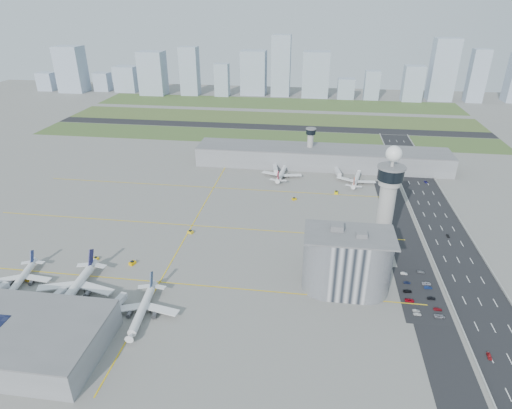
# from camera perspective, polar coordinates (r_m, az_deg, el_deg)

# --- Properties ---
(ground) EXTENTS (1000.00, 1000.00, 0.00)m
(ground) POSITION_cam_1_polar(r_m,az_deg,el_deg) (239.17, -1.17, -6.88)
(ground) COLOR gray
(grass_strip_0) EXTENTS (480.00, 50.00, 0.08)m
(grass_strip_0) POSITION_cam_1_polar(r_m,az_deg,el_deg) (445.86, 0.84, 9.04)
(grass_strip_0) COLOR #455D2C
(grass_strip_0) RESTS_ON ground
(grass_strip_1) EXTENTS (480.00, 60.00, 0.08)m
(grass_strip_1) POSITION_cam_1_polar(r_m,az_deg,el_deg) (517.62, 1.89, 11.42)
(grass_strip_1) COLOR #4C612E
(grass_strip_1) RESTS_ON ground
(grass_strip_2) EXTENTS (480.00, 70.00, 0.08)m
(grass_strip_2) POSITION_cam_1_polar(r_m,az_deg,el_deg) (595.04, 2.75, 13.33)
(grass_strip_2) COLOR #48612D
(grass_strip_2) RESTS_ON ground
(runway) EXTENTS (480.00, 22.00, 0.10)m
(runway) POSITION_cam_1_polar(r_m,az_deg,el_deg) (481.13, 1.40, 10.31)
(runway) COLOR black
(runway) RESTS_ON ground
(highway) EXTENTS (28.00, 500.00, 0.10)m
(highway) POSITION_cam_1_polar(r_m,az_deg,el_deg) (250.86, 26.05, -8.15)
(highway) COLOR black
(highway) RESTS_ON ground
(barrier_left) EXTENTS (0.60, 500.00, 1.20)m
(barrier_left) POSITION_cam_1_polar(r_m,az_deg,el_deg) (246.33, 22.97, -7.98)
(barrier_left) COLOR #9E9E99
(barrier_left) RESTS_ON ground
(barrier_right) EXTENTS (0.60, 500.00, 1.20)m
(barrier_right) POSITION_cam_1_polar(r_m,az_deg,el_deg) (255.53, 29.07, -8.07)
(barrier_right) COLOR #9E9E99
(barrier_right) RESTS_ON ground
(landside_road) EXTENTS (18.00, 260.00, 0.08)m
(landside_road) POSITION_cam_1_polar(r_m,az_deg,el_deg) (235.73, 20.89, -9.37)
(landside_road) COLOR black
(landside_road) RESTS_ON ground
(parking_lot) EXTENTS (20.00, 44.00, 0.10)m
(parking_lot) POSITION_cam_1_polar(r_m,az_deg,el_deg) (225.75, 20.97, -11.09)
(parking_lot) COLOR black
(parking_lot) RESTS_ON ground
(taxiway_line_h_0) EXTENTS (260.00, 0.60, 0.01)m
(taxiway_line_h_0) POSITION_cam_1_polar(r_m,az_deg,el_deg) (224.50, -12.70, -10.06)
(taxiway_line_h_0) COLOR yellow
(taxiway_line_h_0) RESTS_ON ground
(taxiway_line_h_1) EXTENTS (260.00, 0.60, 0.01)m
(taxiway_line_h_1) POSITION_cam_1_polar(r_m,az_deg,el_deg) (272.41, -8.52, -2.79)
(taxiway_line_h_1) COLOR yellow
(taxiway_line_h_1) RESTS_ON ground
(taxiway_line_h_2) EXTENTS (260.00, 0.60, 0.01)m
(taxiway_line_h_2) POSITION_cam_1_polar(r_m,az_deg,el_deg) (324.37, -5.67, 2.25)
(taxiway_line_h_2) COLOR yellow
(taxiway_line_h_2) RESTS_ON ground
(taxiway_line_v) EXTENTS (0.60, 260.00, 0.01)m
(taxiway_line_v) POSITION_cam_1_polar(r_m,az_deg,el_deg) (272.41, -8.52, -2.79)
(taxiway_line_v) COLOR yellow
(taxiway_line_v) RESTS_ON ground
(control_tower) EXTENTS (14.00, 14.00, 64.50)m
(control_tower) POSITION_cam_1_polar(r_m,az_deg,el_deg) (230.41, 17.06, 0.49)
(control_tower) COLOR #ADAAA5
(control_tower) RESTS_ON ground
(secondary_tower) EXTENTS (8.60, 8.60, 31.90)m
(secondary_tower) POSITION_cam_1_polar(r_m,az_deg,el_deg) (365.58, 7.24, 8.08)
(secondary_tower) COLOR #ADAAA5
(secondary_tower) RESTS_ON ground
(admin_building) EXTENTS (42.00, 24.00, 33.50)m
(admin_building) POSITION_cam_1_polar(r_m,az_deg,el_deg) (211.06, 12.03, -7.50)
(admin_building) COLOR #B2B2B7
(admin_building) RESTS_ON ground
(terminal_pier) EXTENTS (210.00, 32.00, 15.80)m
(terminal_pier) POSITION_cam_1_polar(r_m,az_deg,el_deg) (367.21, 8.70, 6.27)
(terminal_pier) COLOR gray
(terminal_pier) RESTS_ON ground
(near_terminal) EXTENTS (84.00, 42.00, 13.00)m
(near_terminal) POSITION_cam_1_polar(r_m,az_deg,el_deg) (207.96, -30.94, -14.79)
(near_terminal) COLOR gray
(near_terminal) RESTS_ON ground
(airplane_near_a) EXTENTS (35.48, 39.66, 9.75)m
(airplane_near_a) POSITION_cam_1_polar(r_m,az_deg,el_deg) (245.05, -28.99, -8.34)
(airplane_near_a) COLOR white
(airplane_near_a) RESTS_ON ground
(airplane_near_b) EXTENTS (40.37, 46.83, 12.63)m
(airplane_near_b) POSITION_cam_1_polar(r_m,az_deg,el_deg) (224.97, -23.16, -9.70)
(airplane_near_b) COLOR white
(airplane_near_b) RESTS_ON ground
(airplane_near_c) EXTENTS (36.97, 42.36, 11.07)m
(airplane_near_c) POSITION_cam_1_polar(r_m,az_deg,el_deg) (202.37, -15.04, -12.94)
(airplane_near_c) COLOR white
(airplane_near_c) RESTS_ON ground
(airplane_far_a) EXTENTS (35.65, 40.78, 10.62)m
(airplane_far_a) POSITION_cam_1_polar(r_m,az_deg,el_deg) (342.13, 3.48, 4.58)
(airplane_far_a) COLOR white
(airplane_far_a) RESTS_ON ground
(airplane_far_b) EXTENTS (36.35, 40.48, 9.87)m
(airplane_far_b) POSITION_cam_1_polar(r_m,az_deg,el_deg) (339.13, 13.27, 3.65)
(airplane_far_b) COLOR white
(airplane_far_b) RESTS_ON ground
(jet_bridge_near_1) EXTENTS (5.39, 14.31, 5.70)m
(jet_bridge_near_1) POSITION_cam_1_polar(r_m,az_deg,el_deg) (219.72, -26.42, -12.48)
(jet_bridge_near_1) COLOR silver
(jet_bridge_near_1) RESTS_ON ground
(jet_bridge_near_2) EXTENTS (5.39, 14.31, 5.70)m
(jet_bridge_near_2) POSITION_cam_1_polar(r_m,az_deg,el_deg) (205.54, -19.24, -13.88)
(jet_bridge_near_2) COLOR silver
(jet_bridge_near_2) RESTS_ON ground
(jet_bridge_far_0) EXTENTS (5.39, 14.31, 5.70)m
(jet_bridge_far_0) POSITION_cam_1_polar(r_m,az_deg,el_deg) (355.17, 2.49, 5.00)
(jet_bridge_far_0) COLOR silver
(jet_bridge_far_0) RESTS_ON ground
(jet_bridge_far_1) EXTENTS (5.39, 14.31, 5.70)m
(jet_bridge_far_1) POSITION_cam_1_polar(r_m,az_deg,el_deg) (354.39, 10.58, 4.52)
(jet_bridge_far_1) COLOR silver
(jet_bridge_far_1) RESTS_ON ground
(tug_0) EXTENTS (3.79, 2.84, 2.04)m
(tug_0) POSITION_cam_1_polar(r_m,az_deg,el_deg) (247.78, -27.98, -8.77)
(tug_0) COLOR gold
(tug_0) RESTS_ON ground
(tug_1) EXTENTS (3.11, 2.26, 1.72)m
(tug_1) POSITION_cam_1_polar(r_m,az_deg,el_deg) (251.44, -20.59, -6.73)
(tug_1) COLOR yellow
(tug_1) RESTS_ON ground
(tug_2) EXTENTS (3.62, 4.18, 2.04)m
(tug_2) POSITION_cam_1_polar(r_m,az_deg,el_deg) (241.08, -16.16, -7.46)
(tug_2) COLOR #F6B304
(tug_2) RESTS_ON ground
(tug_3) EXTENTS (4.02, 3.54, 1.95)m
(tug_3) POSITION_cam_1_polar(r_m,az_deg,el_deg) (263.61, -8.74, -3.60)
(tug_3) COLOR gold
(tug_3) RESTS_ON ground
(tug_4) EXTENTS (3.66, 3.24, 1.77)m
(tug_4) POSITION_cam_1_polar(r_m,az_deg,el_deg) (304.04, 5.11, 0.78)
(tug_4) COLOR #D6A903
(tug_4) RESTS_ON ground
(tug_5) EXTENTS (2.74, 3.79, 2.11)m
(tug_5) POSITION_cam_1_polar(r_m,az_deg,el_deg) (318.22, 10.65, 1.64)
(tug_5) COLOR #D8C102
(tug_5) RESTS_ON ground
(car_lot_0) EXTENTS (3.58, 1.52, 1.21)m
(car_lot_0) POSITION_cam_1_polar(r_m,az_deg,el_deg) (212.22, 20.71, -13.50)
(car_lot_0) COLOR white
(car_lot_0) RESTS_ON ground
(car_lot_1) EXTENTS (3.34, 1.28, 1.09)m
(car_lot_1) POSITION_cam_1_polar(r_m,az_deg,el_deg) (214.08, 20.59, -13.11)
(car_lot_1) COLOR #9E9E9E
(car_lot_1) RESTS_ON ground
(car_lot_2) EXTENTS (4.45, 2.08, 1.23)m
(car_lot_2) POSITION_cam_1_polar(r_m,az_deg,el_deg) (219.12, 19.79, -11.93)
(car_lot_2) COLOR #AE0618
(car_lot_2) RESTS_ON ground
(car_lot_3) EXTENTS (4.35, 2.33, 1.20)m
(car_lot_3) POSITION_cam_1_polar(r_m,az_deg,el_deg) (224.77, 19.55, -10.84)
(car_lot_3) COLOR black
(car_lot_3) RESTS_ON ground
(car_lot_4) EXTENTS (3.45, 1.46, 1.17)m
(car_lot_4) POSITION_cam_1_polar(r_m,az_deg,el_deg) (230.78, 19.50, -9.78)
(car_lot_4) COLOR navy
(car_lot_4) RESTS_ON ground
(car_lot_5) EXTENTS (3.46, 1.34, 1.12)m
(car_lot_5) POSITION_cam_1_polar(r_m,az_deg,el_deg) (237.13, 19.13, -8.67)
(car_lot_5) COLOR white
(car_lot_5) RESTS_ON ground
(car_lot_6) EXTENTS (4.68, 2.23, 1.29)m
(car_lot_6) POSITION_cam_1_polar(r_m,az_deg,el_deg) (214.66, 23.28, -13.50)
(car_lot_6) COLOR gray
(car_lot_6) RESTS_ON ground
(car_lot_7) EXTENTS (3.86, 1.58, 1.12)m
(car_lot_7) POSITION_cam_1_polar(r_m,az_deg,el_deg) (218.49, 23.07, -12.72)
(car_lot_7) COLOR maroon
(car_lot_7) RESTS_ON ground
(car_lot_8) EXTENTS (3.92, 1.70, 1.31)m
(car_lot_8) POSITION_cam_1_polar(r_m,az_deg,el_deg) (224.08, 22.35, -11.48)
(car_lot_8) COLOR black
(car_lot_8) RESTS_ON ground
(car_lot_9) EXTENTS (4.01, 1.79, 1.28)m
(car_lot_9) POSITION_cam_1_polar(r_m,az_deg,el_deg) (230.79, 21.97, -10.22)
(car_lot_9) COLOR navy
(car_lot_9) RESTS_ON ground
(car_lot_10) EXTENTS (4.48, 2.25, 1.22)m
(car_lot_10) POSITION_cam_1_polar(r_m,az_deg,el_deg) (233.47, 21.79, -9.74)
(car_lot_10) COLOR #B2B0BD
(car_lot_10) RESTS_ON ground
(car_lot_11) EXTENTS (3.95, 1.87, 1.11)m
(car_lot_11) POSITION_cam_1_polar(r_m,az_deg,el_deg) (241.35, 21.13, -8.38)
(car_lot_11) COLOR slate
(car_lot_11) RESTS_ON ground
(car_hw_0) EXTENTS (1.86, 3.98, 1.32)m
(car_hw_0) POSITION_cam_1_polar(r_m,az_deg,el_deg) (203.37, 28.67, -17.31)
(car_hw_0) COLOR maroon
(car_hw_0) RESTS_ON ground
(car_hw_1) EXTENTS (1.35, 3.68, 1.20)m
(car_hw_1) POSITION_cam_1_polar(r_m,az_deg,el_deg) (281.65, 24.22, -3.83)
(car_hw_1) COLOR black
(car_hw_1) RESTS_ON ground
(car_hw_2) EXTENTS (2.54, 4.40, 1.15)m
(car_hw_2) POSITION_cam_1_polar(r_m,az_deg,el_deg) (356.77, 21.70, 2.82)
(car_hw_2) COLOR navy
(car_hw_2) RESTS_ON ground
(car_hw_4) EXTENTS (1.78, 3.64, 1.20)m
(car_hw_4) POSITION_cam_1_polar(r_m,az_deg,el_deg) (405.17, 18.32, 6.03)
(car_hw_4) COLOR gray
(car_hw_4) RESTS_ON ground
(skyline_bldg_0) EXTENTS (24.05, 19.24, 26.50)m
(skyline_bldg_0) POSITION_cam_1_polar(r_m,az_deg,el_deg) (752.58, -26.12, 14.52)
(skyline_bldg_0) COLOR #9EADC1
(skyline_bldg_0) RESTS_ON ground
(skyline_bldg_1) EXTENTS (37.63, 30.10, 65.60)m
(skyline_bldg_1) POSITION_cam_1_polar(r_m,az_deg,el_deg) (721.89, -23.40, 16.22)
(skyline_bldg_1) COLOR #9EADC1
(skyline_bldg_1) RESTS_ON ground
(skyline_bldg_2) EXTENTS (22.81, 18.25, 26.79)m
(skyline_bldg_2) POSITION_cam_1_polar(r_m,az_deg,el_deg) (716.52, -19.77, 15.15)
(skyline_bldg_2) COLOR #9EADC1
(skyline_bldg_2) RESTS_ON ground
(skyline_bldg_3) EXTENTS (32.30, 25.84, 36.93)m
(skyline_bldg_3) POSITION_cam_1_polar(r_m,az_deg,el_deg) (700.14, -16.86, 15.75)
(skyline_bldg_3) COLOR #9EADC1
(skyline_bldg_3) RESTS_ON ground
(skyline_bldg_4) EXTENTS (35.81, 28.65, 60.36)m
(skyline_bldg_4) POSITION_cam_1_polar(r_m,az_deg,el_deg) (665.23, -13.62, 16.65)
(skyline_bldg_4) COLOR #9EADC1
(skyline_bldg_4) RESTS_ON ground
(skyline_bldg_5) EXTENTS (25.49, 20.39, 66.89)m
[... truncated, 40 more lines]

